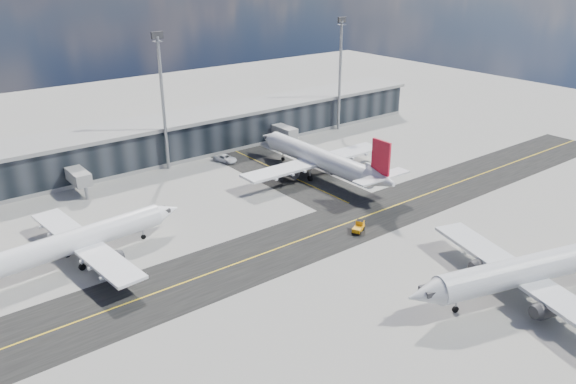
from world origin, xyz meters
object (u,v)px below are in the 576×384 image
airliner_redtail (320,159)px  airliner_near (534,268)px  airliner_af (74,242)px  service_van (225,158)px  baggage_tug (359,227)px

airliner_redtail → airliner_near: (-6.22, -51.02, -0.17)m
airliner_af → airliner_near: size_ratio=0.93×
airliner_near → airliner_redtail: bearing=9.1°
airliner_near → service_van: (-4.34, 71.31, -3.04)m
airliner_af → baggage_tug: airliner_af is taller
airliner_near → service_van: airliner_near is taller
baggage_tug → airliner_af: bearing=-142.0°
airliner_redtail → airliner_af: bearing=-174.6°
service_van → airliner_near: bearing=-100.6°
airliner_redtail → service_van: 23.10m
airliner_near → service_van: size_ratio=6.75×
airliner_redtail → baggage_tug: airliner_redtail is taller
airliner_redtail → service_van: airliner_redtail is taller
airliner_af → service_van: bearing=115.7°
airliner_near → baggage_tug: bearing=26.8°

